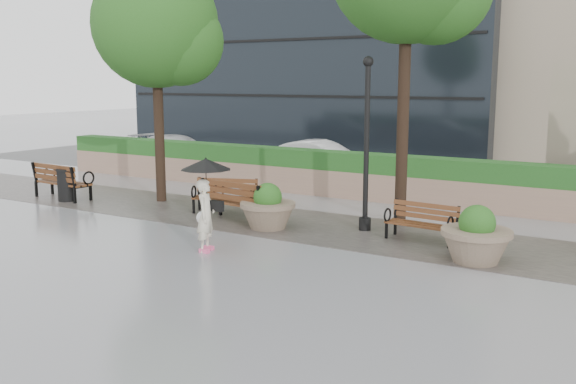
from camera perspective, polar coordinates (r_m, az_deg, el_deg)
The scene contains 16 objects.
ground at distance 13.25m, azimuth -5.76°, elevation -5.33°, with size 100.00×100.00×0.00m, color gray.
cobble_strip at distance 15.67m, azimuth 0.86°, elevation -2.86°, with size 28.00×3.20×0.01m, color #383330.
hedge_wall at distance 19.05m, azimuth 6.98°, elevation 1.38°, with size 24.00×0.80×1.35m.
asphalt_street at distance 22.81m, azimuth 11.10°, elevation 0.99°, with size 40.00×7.00×0.00m, color black.
bench_0 at distance 20.07m, azimuth -19.40°, elevation 0.30°, with size 2.01×0.92×1.05m.
bench_1 at distance 17.01m, azimuth -5.61°, elevation -0.99°, with size 1.78×1.19×0.89m.
bench_2 at distance 15.86m, azimuth -4.37°, elevation -1.60°, with size 2.03×1.02×1.04m.
bench_3 at distance 14.26m, azimuth 11.75°, elevation -3.37°, with size 1.58×0.74×0.82m.
planter_left at distance 15.13m, azimuth -1.81°, elevation -1.69°, with size 1.31×1.31×1.10m.
planter_right at distance 12.85m, azimuth 16.39°, elevation -4.13°, with size 1.35×1.35×1.13m.
trash_bin at distance 19.64m, azimuth -19.09°, elevation 0.52°, with size 0.54×0.54×0.90m, color black.
lamppost at distance 14.85m, azimuth 6.97°, elevation 3.23°, with size 0.28×0.28×4.00m.
tree_0 at distance 18.68m, azimuth -11.17°, elevation 14.01°, with size 3.58×3.51×6.75m.
car_left at distance 26.48m, azimuth -9.82°, elevation 3.63°, with size 1.77×4.35×1.26m, color silver.
car_right at distance 23.09m, azimuth 2.92°, elevation 2.93°, with size 1.40×4.02×1.33m, color silver.
pedestrian at distance 13.14m, azimuth -7.31°, elevation -0.30°, with size 1.04×1.04×1.90m.
Camera 1 is at (7.73, -10.18, 3.48)m, focal length 40.00 mm.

